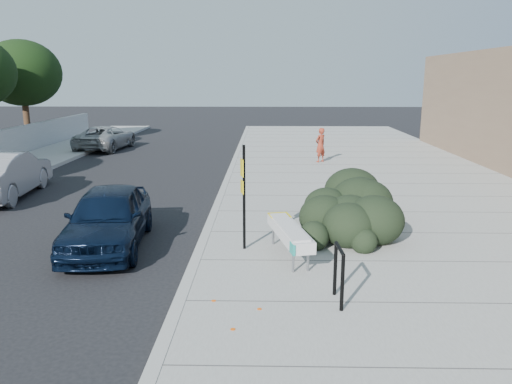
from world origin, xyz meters
The scene contains 12 objects.
ground centered at (0.00, 0.00, 0.00)m, with size 120.00×120.00×0.00m, color black.
sidewalk_near centered at (5.60, 5.00, 0.07)m, with size 11.20×50.00×0.15m, color gray.
curb_near centered at (0.00, 5.00, 0.08)m, with size 0.22×50.00×0.17m, color #9E9E99.
tree_far_f centered at (-12.50, 19.00, 4.19)m, with size 4.40×4.40×6.07m.
bench centered at (2.01, 0.24, 0.70)m, with size 0.95×2.37×0.69m.
bike_rack centered at (2.75, -2.00, 0.76)m, with size 0.10×0.69×1.01m.
sign_post centered at (1.00, 0.74, 1.50)m, with size 0.12×0.27×2.37m.
hedge centered at (3.49, 2.50, 0.90)m, with size 2.00×3.99×1.50m, color black.
sedan_navy centered at (-2.23, 1.25, 0.72)m, with size 1.70×4.22×1.44m, color black.
wagon_silver centered at (-7.28, 6.19, 0.78)m, with size 1.66×4.76×1.57m, color #98989C.
suv_silver centered at (-7.50, 17.71, 0.66)m, with size 2.19×4.75×1.32m, color gray.
pedestrian centered at (3.98, 12.74, 0.93)m, with size 0.57×0.37×1.56m, color maroon.
Camera 1 is at (1.50, -10.01, 3.94)m, focal length 35.00 mm.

